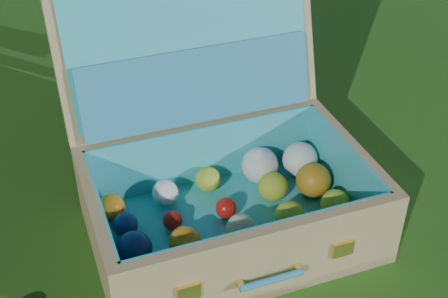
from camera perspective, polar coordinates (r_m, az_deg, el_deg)
ground at (r=1.45m, az=-0.89°, el=-13.18°), size 60.00×60.00×0.00m
suitcase at (r=1.55m, az=-0.33°, el=-0.55°), size 0.77×0.73×0.63m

